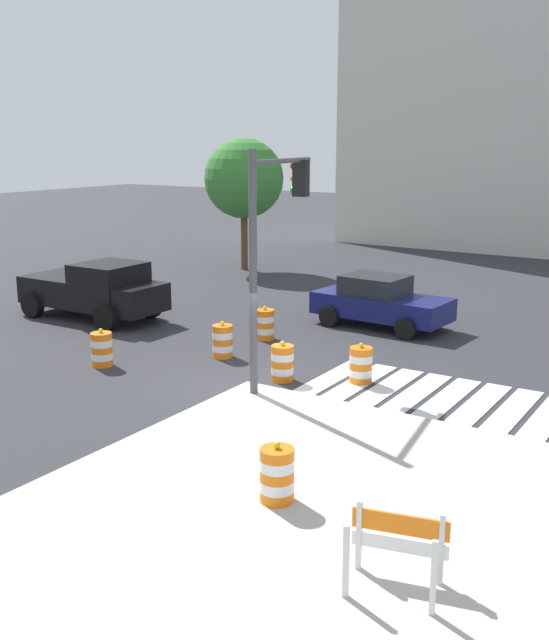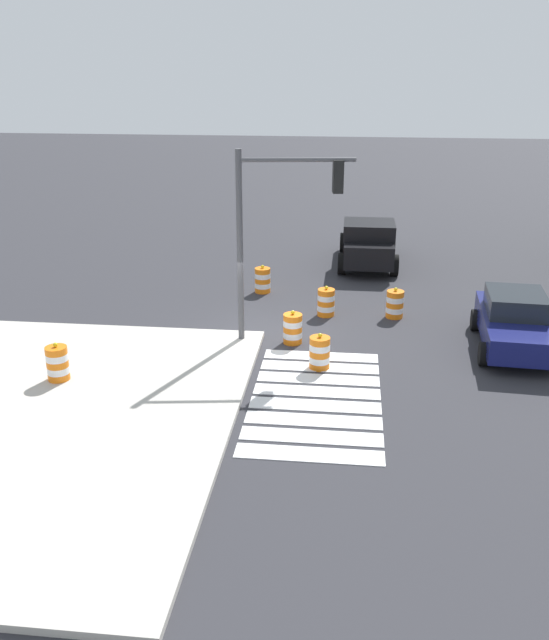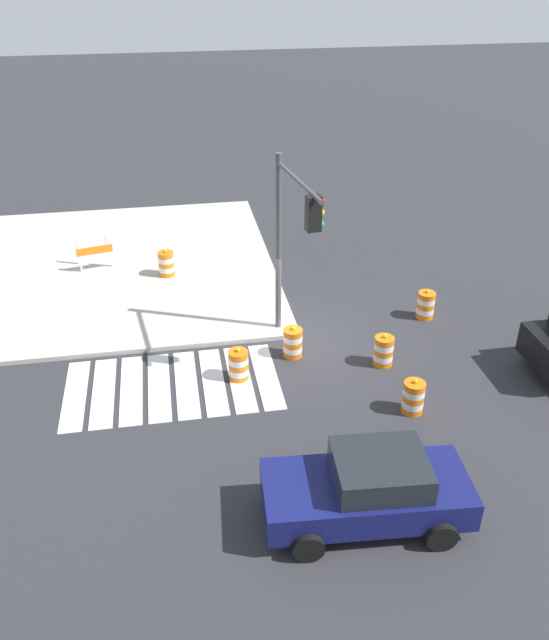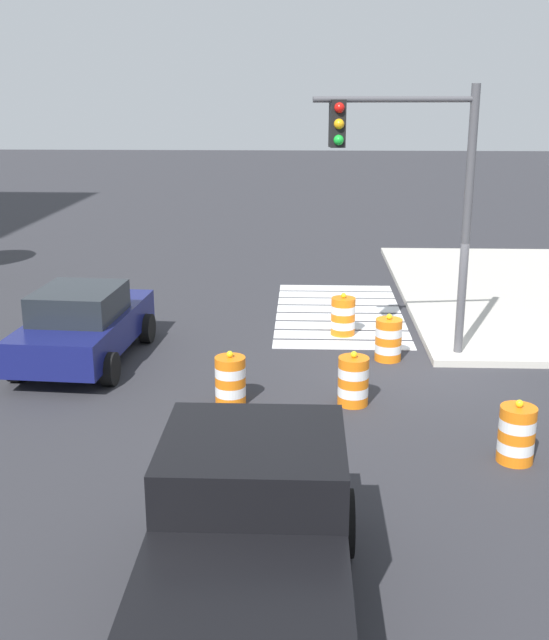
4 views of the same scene
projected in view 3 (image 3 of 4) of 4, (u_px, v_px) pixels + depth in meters
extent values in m
plane|color=#2D2D33|center=(301.00, 338.00, 20.21)|extent=(120.00, 120.00, 0.00)
cube|color=#BCB7AD|center=(110.00, 267.00, 24.38)|extent=(12.00, 12.00, 0.15)
cube|color=silver|center=(266.00, 376.00, 18.47)|extent=(0.60, 3.20, 0.02)
cube|color=silver|center=(240.00, 378.00, 18.36)|extent=(0.60, 3.20, 0.02)
cube|color=silver|center=(213.00, 381.00, 18.25)|extent=(0.60, 3.20, 0.02)
cube|color=silver|center=(186.00, 384.00, 18.14)|extent=(0.60, 3.20, 0.02)
cube|color=silver|center=(159.00, 386.00, 18.03)|extent=(0.60, 3.20, 0.02)
cube|color=silver|center=(131.00, 389.00, 17.91)|extent=(0.60, 3.20, 0.02)
cube|color=silver|center=(103.00, 392.00, 17.80)|extent=(0.60, 3.20, 0.02)
cube|color=silver|center=(75.00, 395.00, 17.69)|extent=(0.60, 3.20, 0.02)
cube|color=navy|center=(366.00, 494.00, 13.64)|extent=(4.42, 2.14, 0.70)
cube|color=#1E2328|center=(380.00, 470.00, 13.33)|extent=(2.01, 1.73, 0.60)
cylinder|color=black|center=(308.00, 547.00, 12.88)|extent=(0.68, 0.29, 0.66)
cylinder|color=black|center=(296.00, 478.00, 14.51)|extent=(0.68, 0.29, 0.66)
cylinder|color=black|center=(441.00, 536.00, 13.12)|extent=(0.68, 0.29, 0.66)
cylinder|color=black|center=(414.00, 470.00, 14.75)|extent=(0.68, 0.29, 0.66)
cylinder|color=black|center=(546.00, 344.00, 19.14)|extent=(0.84, 0.30, 0.84)
cylinder|color=orange|center=(412.00, 408.00, 17.06)|extent=(0.56, 0.56, 0.18)
cylinder|color=white|center=(413.00, 403.00, 16.97)|extent=(0.56, 0.56, 0.18)
cylinder|color=orange|center=(413.00, 397.00, 16.88)|extent=(0.56, 0.56, 0.18)
cylinder|color=white|center=(414.00, 392.00, 16.79)|extent=(0.56, 0.56, 0.18)
cylinder|color=orange|center=(415.00, 386.00, 16.70)|extent=(0.56, 0.56, 0.18)
sphere|color=yellow|center=(415.00, 381.00, 16.62)|extent=(0.12, 0.12, 0.12)
cylinder|color=orange|center=(382.00, 361.00, 18.95)|extent=(0.56, 0.56, 0.18)
cylinder|color=white|center=(383.00, 356.00, 18.86)|extent=(0.56, 0.56, 0.18)
cylinder|color=orange|center=(383.00, 351.00, 18.77)|extent=(0.56, 0.56, 0.18)
cylinder|color=white|center=(384.00, 346.00, 18.68)|extent=(0.56, 0.56, 0.18)
cylinder|color=orange|center=(385.00, 340.00, 18.59)|extent=(0.56, 0.56, 0.18)
sphere|color=yellow|center=(385.00, 336.00, 18.51)|extent=(0.12, 0.12, 0.12)
cylinder|color=orange|center=(424.00, 315.00, 21.30)|extent=(0.56, 0.56, 0.18)
cylinder|color=white|center=(425.00, 310.00, 21.21)|extent=(0.56, 0.56, 0.18)
cylinder|color=orange|center=(426.00, 305.00, 21.11)|extent=(0.56, 0.56, 0.18)
cylinder|color=white|center=(426.00, 300.00, 21.02)|extent=(0.56, 0.56, 0.18)
cylinder|color=orange|center=(427.00, 295.00, 20.93)|extent=(0.56, 0.56, 0.18)
sphere|color=yellow|center=(428.00, 291.00, 20.86)|extent=(0.12, 0.12, 0.12)
cylinder|color=orange|center=(293.00, 353.00, 19.33)|extent=(0.56, 0.56, 0.18)
cylinder|color=white|center=(293.00, 348.00, 19.24)|extent=(0.56, 0.56, 0.18)
cylinder|color=orange|center=(293.00, 343.00, 19.15)|extent=(0.56, 0.56, 0.18)
cylinder|color=white|center=(293.00, 338.00, 19.06)|extent=(0.56, 0.56, 0.18)
cylinder|color=orange|center=(293.00, 332.00, 18.97)|extent=(0.56, 0.56, 0.18)
sphere|color=yellow|center=(293.00, 328.00, 18.89)|extent=(0.12, 0.12, 0.12)
cylinder|color=orange|center=(239.00, 376.00, 18.33)|extent=(0.56, 0.56, 0.18)
cylinder|color=white|center=(239.00, 370.00, 18.24)|extent=(0.56, 0.56, 0.18)
cylinder|color=orange|center=(238.00, 365.00, 18.15)|extent=(0.56, 0.56, 0.18)
cylinder|color=white|center=(238.00, 360.00, 18.05)|extent=(0.56, 0.56, 0.18)
cylinder|color=orange|center=(238.00, 354.00, 17.96)|extent=(0.56, 0.56, 0.18)
sphere|color=yellow|center=(238.00, 350.00, 17.89)|extent=(0.12, 0.12, 0.12)
cylinder|color=orange|center=(167.00, 273.00, 23.63)|extent=(0.56, 0.56, 0.18)
cylinder|color=white|center=(167.00, 268.00, 23.54)|extent=(0.56, 0.56, 0.18)
cylinder|color=orange|center=(166.00, 264.00, 23.45)|extent=(0.56, 0.56, 0.18)
cylinder|color=white|center=(166.00, 259.00, 23.36)|extent=(0.56, 0.56, 0.18)
cylinder|color=orange|center=(166.00, 255.00, 23.26)|extent=(0.56, 0.56, 0.18)
sphere|color=yellow|center=(165.00, 251.00, 23.19)|extent=(0.12, 0.12, 0.12)
cube|color=silver|center=(110.00, 254.00, 24.05)|extent=(0.08, 0.08, 1.00)
cube|color=silver|center=(107.00, 247.00, 24.61)|extent=(0.08, 0.08, 1.00)
cube|color=silver|center=(80.00, 259.00, 23.68)|extent=(0.08, 0.08, 1.00)
cube|color=silver|center=(77.00, 251.00, 24.24)|extent=(0.08, 0.08, 1.00)
cube|color=orange|center=(94.00, 250.00, 23.72)|extent=(1.28, 0.33, 0.28)
cube|color=white|center=(96.00, 258.00, 23.87)|extent=(1.28, 0.33, 0.20)
cylinder|color=#4C4C51|center=(278.00, 246.00, 19.17)|extent=(0.18, 0.18, 5.50)
cylinder|color=#4C4C51|center=(298.00, 181.00, 16.61)|extent=(0.56, 3.19, 0.12)
cube|color=black|center=(313.00, 213.00, 15.92)|extent=(0.40, 0.33, 0.90)
sphere|color=red|center=(321.00, 201.00, 15.82)|extent=(0.20, 0.20, 0.20)
sphere|color=#F2A514|center=(321.00, 213.00, 15.97)|extent=(0.20, 0.20, 0.20)
sphere|color=green|center=(320.00, 224.00, 16.12)|extent=(0.20, 0.20, 0.20)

